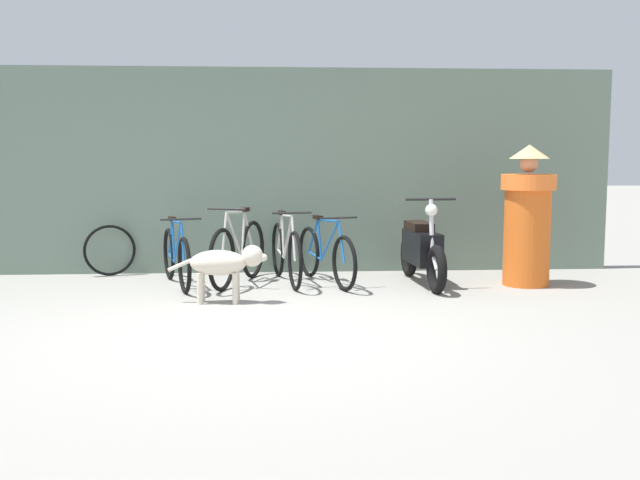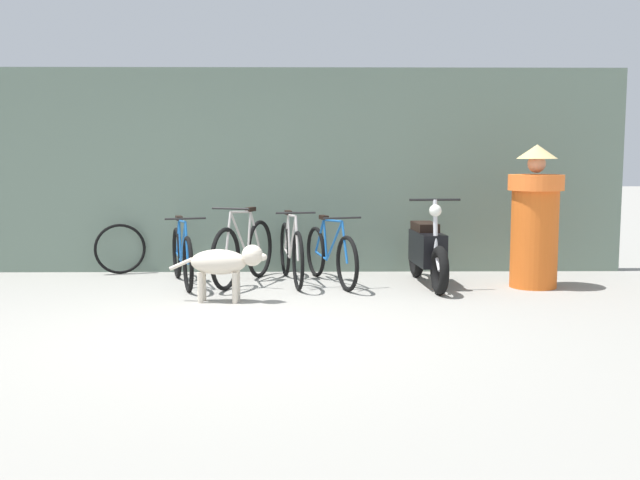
% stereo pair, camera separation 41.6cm
% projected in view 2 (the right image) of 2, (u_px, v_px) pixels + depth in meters
% --- Properties ---
extents(ground_plane, '(60.00, 60.00, 0.00)m').
position_uv_depth(ground_plane, '(244.00, 329.00, 6.60)').
color(ground_plane, gray).
extents(shop_wall_back, '(9.34, 0.20, 2.65)m').
position_uv_depth(shop_wall_back, '(266.00, 171.00, 9.79)').
color(shop_wall_back, slate).
rests_on(shop_wall_back, ground).
extents(bicycle_0, '(0.59, 1.61, 0.83)m').
position_uv_depth(bicycle_0, '(182.00, 256.00, 8.84)').
color(bicycle_0, black).
rests_on(bicycle_0, ground).
extents(bicycle_1, '(0.64, 1.61, 0.93)m').
position_uv_depth(bicycle_1, '(243.00, 252.00, 8.92)').
color(bicycle_1, black).
rests_on(bicycle_1, ground).
extents(bicycle_2, '(0.46, 1.73, 0.88)m').
position_uv_depth(bicycle_2, '(291.00, 253.00, 8.99)').
color(bicycle_2, black).
rests_on(bicycle_2, ground).
extents(bicycle_3, '(0.64, 1.66, 0.83)m').
position_uv_depth(bicycle_3, '(331.00, 255.00, 8.91)').
color(bicycle_3, black).
rests_on(bicycle_3, ground).
extents(motorcycle, '(0.58, 1.76, 1.05)m').
position_uv_depth(motorcycle, '(427.00, 251.00, 8.78)').
color(motorcycle, black).
rests_on(motorcycle, ground).
extents(stray_dog, '(1.04, 0.31, 0.61)m').
position_uv_depth(stray_dog, '(226.00, 262.00, 7.79)').
color(stray_dog, beige).
rests_on(stray_dog, ground).
extents(person_in_robes, '(0.80, 0.80, 1.65)m').
position_uv_depth(person_in_robes, '(535.00, 217.00, 8.62)').
color(person_in_robes, orange).
rests_on(person_in_robes, ground).
extents(spare_tire_left, '(0.63, 0.24, 0.65)m').
position_uv_depth(spare_tire_left, '(120.00, 249.00, 9.64)').
color(spare_tire_left, black).
rests_on(spare_tire_left, ground).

